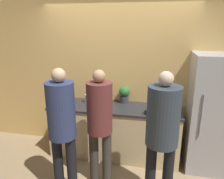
{
  "coord_description": "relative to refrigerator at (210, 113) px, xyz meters",
  "views": [
    {
      "loc": [
        0.63,
        -2.92,
        2.18
      ],
      "look_at": [
        0.0,
        0.15,
        1.24
      ],
      "focal_mm": 35.0,
      "sensor_mm": 36.0,
      "label": 1
    }
  ],
  "objects": [
    {
      "name": "bottle_amber",
      "position": [
        -1.59,
        0.25,
        0.09
      ],
      "size": [
        0.07,
        0.07,
        0.26
      ],
      "color": "brown",
      "rests_on": "counter"
    },
    {
      "name": "counter",
      "position": [
        -1.46,
        0.02,
        -0.45
      ],
      "size": [
        2.14,
        0.67,
        0.89
      ],
      "color": "beige",
      "rests_on": "ground_plane"
    },
    {
      "name": "cup_black",
      "position": [
        -0.92,
        -0.21,
        0.03
      ],
      "size": [
        0.09,
        0.09,
        0.08
      ],
      "color": "#28282D",
      "rests_on": "counter"
    },
    {
      "name": "wall_back",
      "position": [
        -1.46,
        0.34,
        0.41
      ],
      "size": [
        5.2,
        0.06,
        2.6
      ],
      "color": "#E0B266",
      "rests_on": "ground_plane"
    },
    {
      "name": "refrigerator",
      "position": [
        0.0,
        0.0,
        0.0
      ],
      "size": [
        0.63,
        0.67,
        1.78
      ],
      "color": "#B7B7BC",
      "rests_on": "ground_plane"
    },
    {
      "name": "cup_white",
      "position": [
        -0.72,
        -0.11,
        0.04
      ],
      "size": [
        0.07,
        0.07,
        0.09
      ],
      "color": "white",
      "rests_on": "counter"
    },
    {
      "name": "person_center",
      "position": [
        -1.53,
        -0.7,
        0.08
      ],
      "size": [
        0.34,
        0.34,
        1.64
      ],
      "color": "#38332D",
      "rests_on": "ground_plane"
    },
    {
      "name": "fruit_bowl",
      "position": [
        -1.66,
        -0.1,
        0.04
      ],
      "size": [
        0.34,
        0.34,
        0.14
      ],
      "color": "beige",
      "rests_on": "counter"
    },
    {
      "name": "ground_plane",
      "position": [
        -1.46,
        -0.34,
        -0.89
      ],
      "size": [
        14.0,
        14.0,
        0.0
      ],
      "primitive_type": "plane",
      "color": "#9E8460"
    },
    {
      "name": "person_right",
      "position": [
        -0.72,
        -0.9,
        0.14
      ],
      "size": [
        0.38,
        0.38,
        1.69
      ],
      "color": "black",
      "rests_on": "ground_plane"
    },
    {
      "name": "bottle_green",
      "position": [
        -1.61,
        0.15,
        0.09
      ],
      "size": [
        0.07,
        0.07,
        0.25
      ],
      "color": "#236033",
      "rests_on": "counter"
    },
    {
      "name": "utensil_crock",
      "position": [
        -1.95,
        0.1,
        0.07
      ],
      "size": [
        0.1,
        0.1,
        0.27
      ],
      "color": "silver",
      "rests_on": "counter"
    },
    {
      "name": "potted_plant",
      "position": [
        -1.34,
        0.23,
        0.15
      ],
      "size": [
        0.18,
        0.18,
        0.29
      ],
      "color": "#3D3D42",
      "rests_on": "counter"
    },
    {
      "name": "person_left",
      "position": [
        -1.94,
        -0.97,
        0.12
      ],
      "size": [
        0.35,
        0.35,
        1.69
      ],
      "color": "black",
      "rests_on": "ground_plane"
    }
  ]
}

